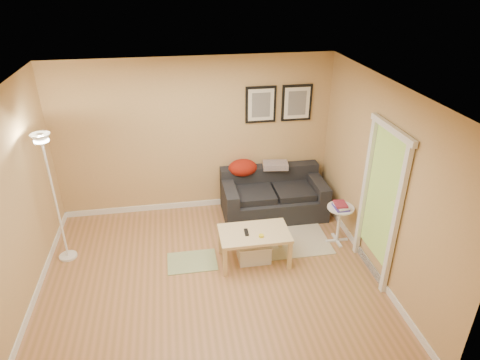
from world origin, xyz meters
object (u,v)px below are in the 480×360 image
Objects in this scene: sofa at (274,194)px; floor_lamp at (56,203)px; side_table at (339,224)px; book_stack at (341,206)px; coffee_table at (254,247)px; storage_bin at (254,251)px.

sofa is 3.35m from floor_lamp.
side_table is 2.39× the size of book_stack.
book_stack is (-0.01, -0.02, 0.35)m from side_table.
storage_bin is (0.00, 0.02, -0.10)m from coffee_table.
book_stack is (1.34, 0.21, 0.51)m from storage_bin.
sofa is 2.79× the size of side_table.
floor_lamp is at bearing -173.70° from coffee_table.
coffee_table is 3.84× the size of book_stack.
coffee_table is 2.09× the size of storage_bin.
sofa is at bearing 11.75° from floor_lamp.
floor_lamp is (-2.66, 0.53, 0.67)m from coffee_table.
coffee_table is (-0.58, -1.21, -0.13)m from sofa.
book_stack is at bearing -51.65° from sofa.
sofa is 1.74× the size of coffee_table.
sofa is 1.34m from coffee_table.
side_table is (1.36, 0.25, 0.06)m from coffee_table.
side_table is at bearing 28.24° from coffee_table.
floor_lamp is (-4.02, 0.28, 0.61)m from side_table.
sofa is 6.67× the size of book_stack.
sofa is 3.63× the size of storage_bin.
coffee_table is 0.51× the size of floor_lamp.
side_table is (0.78, -0.96, -0.07)m from sofa.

